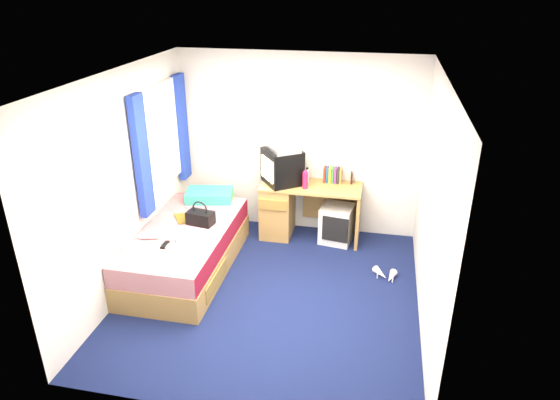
% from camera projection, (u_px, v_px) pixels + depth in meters
% --- Properties ---
extents(ground, '(3.40, 3.40, 0.00)m').
position_uv_depth(ground, '(271.00, 294.00, 5.55)').
color(ground, '#0C1438').
rests_on(ground, ground).
extents(room_shell, '(3.40, 3.40, 3.40)m').
position_uv_depth(room_shell, '(270.00, 173.00, 4.95)').
color(room_shell, white).
rests_on(room_shell, ground).
extents(bed, '(1.01, 2.00, 0.54)m').
position_uv_depth(bed, '(186.00, 249.00, 5.93)').
color(bed, '#AA8347').
rests_on(bed, ground).
extents(pillow, '(0.66, 0.48, 0.13)m').
position_uv_depth(pillow, '(209.00, 195.00, 6.55)').
color(pillow, '#1B6CB0').
rests_on(pillow, bed).
extents(desk, '(1.30, 0.55, 0.75)m').
position_uv_depth(desk, '(291.00, 207.00, 6.68)').
color(desk, '#AA8347').
rests_on(desk, ground).
extents(storage_cube, '(0.46, 0.46, 0.50)m').
position_uv_depth(storage_cube, '(337.00, 224.00, 6.58)').
color(storage_cube, silver).
rests_on(storage_cube, ground).
extents(crt_tv, '(0.61, 0.62, 0.45)m').
position_uv_depth(crt_tv, '(282.00, 167.00, 6.46)').
color(crt_tv, black).
rests_on(crt_tv, desk).
extents(vcr, '(0.53, 0.56, 0.09)m').
position_uv_depth(vcr, '(282.00, 147.00, 6.35)').
color(vcr, silver).
rests_on(vcr, crt_tv).
extents(book_row, '(0.24, 0.13, 0.20)m').
position_uv_depth(book_row, '(333.00, 175.00, 6.54)').
color(book_row, maroon).
rests_on(book_row, desk).
extents(picture_frame, '(0.03, 0.12, 0.14)m').
position_uv_depth(picture_frame, '(352.00, 178.00, 6.53)').
color(picture_frame, black).
rests_on(picture_frame, desk).
extents(pink_water_bottle, '(0.07, 0.07, 0.22)m').
position_uv_depth(pink_water_bottle, '(305.00, 180.00, 6.34)').
color(pink_water_bottle, '#CD1D4C').
rests_on(pink_water_bottle, desk).
extents(aerosol_can, '(0.05, 0.05, 0.18)m').
position_uv_depth(aerosol_can, '(307.00, 176.00, 6.54)').
color(aerosol_can, silver).
rests_on(aerosol_can, desk).
extents(handbag, '(0.34, 0.23, 0.29)m').
position_uv_depth(handbag, '(201.00, 217.00, 5.90)').
color(handbag, black).
rests_on(handbag, bed).
extents(towel, '(0.30, 0.26, 0.09)m').
position_uv_depth(towel, '(192.00, 236.00, 5.56)').
color(towel, silver).
rests_on(towel, bed).
extents(magazine, '(0.33, 0.35, 0.01)m').
position_uv_depth(magazine, '(185.00, 218.00, 6.06)').
color(magazine, gold).
rests_on(magazine, bed).
extents(water_bottle, '(0.21, 0.12, 0.07)m').
position_uv_depth(water_bottle, '(149.00, 236.00, 5.59)').
color(water_bottle, white).
rests_on(water_bottle, bed).
extents(colour_swatch_fan, '(0.19, 0.21, 0.01)m').
position_uv_depth(colour_swatch_fan, '(167.00, 246.00, 5.44)').
color(colour_swatch_fan, gold).
rests_on(colour_swatch_fan, bed).
extents(remote_control, '(0.05, 0.16, 0.02)m').
position_uv_depth(remote_control, '(165.00, 245.00, 5.46)').
color(remote_control, black).
rests_on(remote_control, bed).
extents(window_assembly, '(0.11, 1.42, 1.40)m').
position_uv_depth(window_assembly, '(162.00, 140.00, 6.06)').
color(window_assembly, silver).
rests_on(window_assembly, room_shell).
extents(white_heels, '(0.30, 0.28, 0.09)m').
position_uv_depth(white_heels, '(386.00, 275.00, 5.83)').
color(white_heels, white).
rests_on(white_heels, ground).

